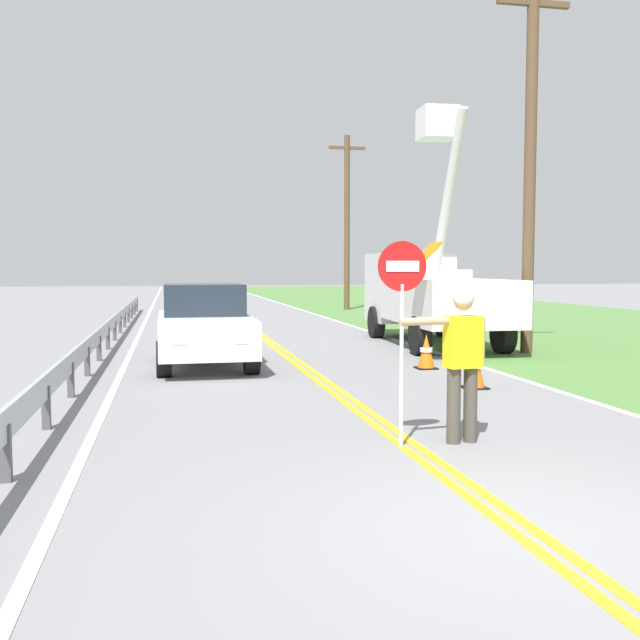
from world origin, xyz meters
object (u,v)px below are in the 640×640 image
at_px(utility_pole_near, 530,160).
at_px(stop_sign_paddle, 402,297).
at_px(flagger_worker, 462,353).
at_px(traffic_cone_lead, 475,369).
at_px(traffic_cone_mid, 426,352).
at_px(utility_pole_mid, 347,219).
at_px(utility_bucket_truck, 429,290).
at_px(oncoming_sedan_nearest, 204,326).

bearing_deg(utility_pole_near, stop_sign_paddle, -125.63).
bearing_deg(utility_pole_near, flagger_worker, -122.23).
bearing_deg(flagger_worker, stop_sign_paddle, -172.74).
height_order(traffic_cone_lead, traffic_cone_mid, same).
relative_size(utility_pole_mid, traffic_cone_lead, 12.06).
bearing_deg(utility_pole_mid, utility_pole_near, -90.37).
xyz_separation_m(utility_bucket_truck, utility_pole_mid, (1.64, 15.87, 2.97)).
bearing_deg(traffic_cone_lead, flagger_worker, -116.20).
xyz_separation_m(utility_pole_mid, traffic_cone_mid, (-3.43, -20.52, -4.07)).
relative_size(stop_sign_paddle, oncoming_sedan_nearest, 0.57).
bearing_deg(stop_sign_paddle, traffic_cone_lead, 55.37).
bearing_deg(stop_sign_paddle, utility_pole_near, 54.37).
relative_size(flagger_worker, traffic_cone_lead, 2.61).
height_order(flagger_worker, utility_pole_mid, utility_pole_mid).
relative_size(utility_pole_near, utility_pole_mid, 1.04).
bearing_deg(flagger_worker, utility_pole_mid, 78.91).
distance_m(oncoming_sedan_nearest, traffic_cone_mid, 4.58).
relative_size(utility_bucket_truck, traffic_cone_mid, 9.86).
bearing_deg(oncoming_sedan_nearest, utility_pole_near, 6.03).
xyz_separation_m(stop_sign_paddle, traffic_cone_mid, (2.52, 6.03, -1.37)).
distance_m(flagger_worker, stop_sign_paddle, 1.02).
bearing_deg(traffic_cone_lead, stop_sign_paddle, -124.63).
height_order(utility_pole_mid, traffic_cone_lead, utility_pole_mid).
xyz_separation_m(utility_bucket_truck, traffic_cone_mid, (-1.79, -4.65, -1.10)).
distance_m(flagger_worker, utility_bucket_truck, 11.16).
bearing_deg(utility_bucket_truck, stop_sign_paddle, -111.94).
bearing_deg(utility_pole_mid, traffic_cone_mid, -99.49).
bearing_deg(traffic_cone_mid, oncoming_sedan_nearest, 163.48).
height_order(flagger_worker, utility_bucket_truck, utility_bucket_truck).
distance_m(utility_bucket_truck, oncoming_sedan_nearest, 7.03).
bearing_deg(utility_pole_mid, utility_bucket_truck, -95.92).
relative_size(flagger_worker, oncoming_sedan_nearest, 0.44).
distance_m(traffic_cone_lead, traffic_cone_mid, 2.43).
bearing_deg(utility_bucket_truck, utility_pole_near, -59.06).
height_order(utility_pole_near, traffic_cone_lead, utility_pole_near).
height_order(utility_bucket_truck, utility_pole_mid, utility_pole_mid).
bearing_deg(utility_pole_mid, oncoming_sedan_nearest, -112.07).
distance_m(utility_pole_near, traffic_cone_lead, 7.05).
xyz_separation_m(utility_bucket_truck, traffic_cone_lead, (-1.82, -7.08, -1.10)).
relative_size(utility_bucket_truck, utility_pole_near, 0.79).
xyz_separation_m(flagger_worker, utility_pole_mid, (5.18, 26.45, 3.36)).
distance_m(flagger_worker, traffic_cone_lead, 3.97).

